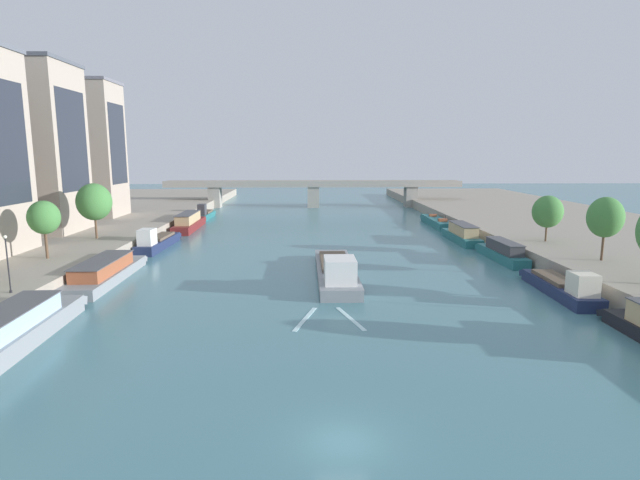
% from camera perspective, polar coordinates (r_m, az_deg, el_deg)
% --- Properties ---
extents(ground_plane, '(400.00, 400.00, 0.00)m').
position_cam_1_polar(ground_plane, '(24.75, 2.65, -21.84)').
color(ground_plane, teal).
extents(quay_left, '(36.00, 170.00, 1.92)m').
position_cam_1_polar(quay_left, '(86.90, -29.17, 0.56)').
color(quay_left, gray).
rests_on(quay_left, ground).
extents(quay_right, '(36.00, 170.00, 1.92)m').
position_cam_1_polar(quay_right, '(88.45, 28.04, 0.80)').
color(quay_right, gray).
rests_on(quay_right, ground).
extents(barge_midriver, '(4.03, 20.14, 3.39)m').
position_cam_1_polar(barge_midriver, '(52.69, 1.84, -3.41)').
color(barge_midriver, gray).
rests_on(barge_midriver, ground).
extents(wake_behind_barge, '(5.60, 5.89, 0.03)m').
position_cam_1_polar(wake_behind_barge, '(40.51, 0.89, -8.89)').
color(wake_behind_barge, silver).
rests_on(wake_behind_barge, ground).
extents(moored_boat_left_second, '(3.94, 16.21, 2.68)m').
position_cam_1_polar(moored_boat_left_second, '(40.74, -31.25, -8.60)').
color(moored_boat_left_second, gray).
rests_on(moored_boat_left_second, ground).
extents(moored_boat_left_gap_after, '(3.71, 16.57, 2.42)m').
position_cam_1_polar(moored_boat_left_gap_after, '(56.34, -23.09, -3.29)').
color(moored_boat_left_gap_after, gray).
rests_on(moored_boat_left_gap_after, ground).
extents(moored_boat_left_far, '(2.87, 13.97, 3.31)m').
position_cam_1_polar(moored_boat_left_far, '(73.09, -17.94, -0.17)').
color(moored_boat_left_far, '#1E284C').
rests_on(moored_boat_left_far, ground).
extents(moored_boat_left_upstream, '(3.22, 16.36, 2.93)m').
position_cam_1_polar(moored_boat_left_upstream, '(90.22, -14.59, 1.95)').
color(moored_boat_left_upstream, maroon).
rests_on(moored_boat_left_upstream, ground).
extents(moored_boat_left_midway, '(2.05, 11.09, 3.27)m').
position_cam_1_polar(moored_boat_left_midway, '(104.14, -12.83, 2.88)').
color(moored_boat_left_midway, '#23666B').
rests_on(moored_boat_left_midway, ground).
extents(moored_boat_right_second, '(3.00, 12.71, 3.01)m').
position_cam_1_polar(moored_boat_right_second, '(51.65, 25.72, -4.75)').
color(moored_boat_right_second, '#1E284C').
rests_on(moored_boat_right_second, ground).
extents(moored_boat_right_downstream, '(2.58, 12.23, 2.52)m').
position_cam_1_polar(moored_boat_right_downstream, '(65.71, 19.92, -1.29)').
color(moored_boat_right_downstream, '#23666B').
rests_on(moored_boat_right_downstream, ground).
extents(moored_boat_right_lone, '(2.67, 13.27, 2.77)m').
position_cam_1_polar(moored_boat_right_lone, '(77.87, 15.74, 0.66)').
color(moored_boat_right_lone, '#23666B').
rests_on(moored_boat_right_lone, ground).
extents(moored_boat_right_midway, '(2.77, 15.32, 2.44)m').
position_cam_1_polar(moored_boat_right_midway, '(94.30, 13.04, 2.02)').
color(moored_boat_right_midway, '#23666B').
rests_on(moored_boat_right_midway, ground).
extents(tree_left_far, '(3.27, 3.27, 6.19)m').
position_cam_1_polar(tree_left_far, '(60.63, -28.77, 2.24)').
color(tree_left_far, brown).
rests_on(tree_left_far, quay_left).
extents(tree_left_midway, '(4.46, 4.46, 7.26)m').
position_cam_1_polar(tree_left_midway, '(72.16, -24.19, 3.95)').
color(tree_left_midway, brown).
rests_on(tree_left_midway, quay_left).
extents(tree_right_third, '(3.59, 3.59, 6.66)m').
position_cam_1_polar(tree_right_third, '(59.90, 29.58, 2.25)').
color(tree_right_third, brown).
rests_on(tree_right_third, quay_right).
extents(tree_right_past_mid, '(3.76, 3.76, 5.85)m').
position_cam_1_polar(tree_right_past_mid, '(69.97, 24.36, 2.94)').
color(tree_right_past_mid, brown).
rests_on(tree_right_past_mid, quay_right).
extents(lamppost_left_bank, '(0.28, 0.28, 4.69)m').
position_cam_1_polar(lamppost_left_bank, '(47.21, -31.85, -2.08)').
color(lamppost_left_bank, black).
rests_on(lamppost_left_bank, quay_left).
extents(building_left_middle, '(11.64, 10.99, 23.71)m').
position_cam_1_polar(building_left_middle, '(82.09, -29.73, 9.06)').
color(building_left_middle, '#A89989').
rests_on(building_left_middle, quay_left).
extents(building_left_corner, '(10.54, 9.37, 23.55)m').
position_cam_1_polar(building_left_corner, '(98.70, -24.69, 9.30)').
color(building_left_corner, '#A89989').
rests_on(building_left_corner, quay_left).
extents(bridge_far, '(71.96, 4.40, 6.49)m').
position_cam_1_polar(bridge_far, '(123.61, -0.76, 5.71)').
color(bridge_far, '#9E998E').
rests_on(bridge_far, ground).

